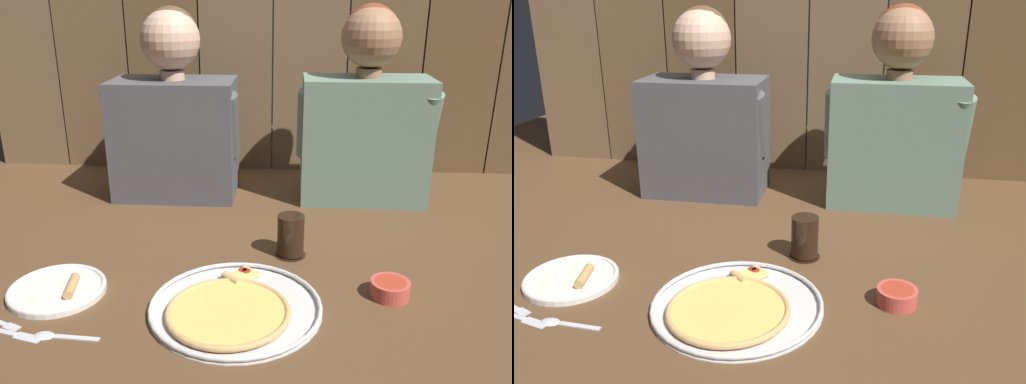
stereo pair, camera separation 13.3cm
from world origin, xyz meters
The scene contains 9 objects.
ground_plane centered at (0.00, 0.00, 0.00)m, with size 3.20×3.20×0.00m, color brown.
pizza_tray centered at (-0.04, -0.17, 0.01)m, with size 0.38×0.38×0.03m.
dinner_plate centered at (-0.46, -0.12, 0.01)m, with size 0.22×0.22×0.03m.
drinking_glass centered at (0.08, 0.11, 0.06)m, with size 0.08×0.08×0.11m.
dipping_bowl centered at (0.31, -0.08, 0.02)m, with size 0.09×0.09×0.04m.
table_knife centered at (-0.49, -0.28, 0.00)m, with size 0.15×0.06×0.01m.
table_spoon centered at (-0.40, -0.28, 0.00)m, with size 0.14×0.03×0.01m.
diner_left centered at (-0.31, 0.55, 0.28)m, with size 0.44×0.24×0.62m.
diner_right centered at (0.31, 0.55, 0.28)m, with size 0.44×0.22×0.63m.
Camera 1 is at (0.07, -1.15, 0.65)m, focal length 36.84 mm.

